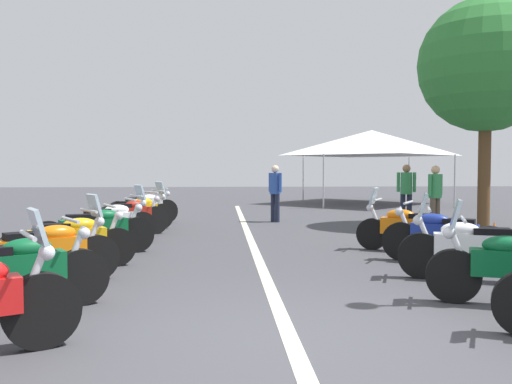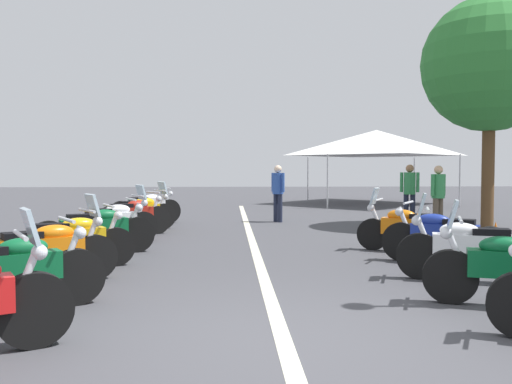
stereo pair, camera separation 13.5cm
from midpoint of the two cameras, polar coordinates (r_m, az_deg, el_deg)
name	(u,v)px [view 1 (the left image)]	position (r m, az deg, el deg)	size (l,w,h in m)	color
ground_plane	(292,343)	(5.01, 3.04, -15.66)	(80.00, 80.00, 0.00)	#424247
lane_centre_stripe	(254,248)	(10.53, -0.57, -5.97)	(23.51, 0.16, 0.01)	beige
motorcycle_left_row_1	(11,272)	(6.38, -24.95, -7.67)	(1.22, 1.90, 1.00)	black
motorcycle_left_row_2	(45,251)	(7.70, -21.85, -5.84)	(1.25, 1.82, 1.21)	black
motorcycle_left_row_3	(69,241)	(8.77, -19.51, -4.90)	(1.10, 1.93, 0.99)	black
motorcycle_left_row_4	(95,230)	(10.10, -16.97, -3.82)	(1.12, 2.03, 1.01)	black
motorcycle_left_row_5	(110,222)	(11.40, -15.50, -3.05)	(1.21, 1.83, 1.21)	black
motorcycle_left_row_6	(129,216)	(12.72, -13.50, -2.48)	(1.34, 1.71, 1.01)	black
motorcycle_left_row_7	(137,212)	(13.80, -12.71, -2.06)	(1.29, 1.78, 1.22)	black
motorcycle_left_row_8	(144,208)	(15.27, -12.01, -1.62)	(1.17, 1.84, 1.02)	black
motorcycle_right_row_2	(472,247)	(8.05, 21.33, -5.45)	(0.93, 1.98, 1.21)	black
motorcycle_right_row_3	(443,236)	(9.33, 18.73, -4.38)	(1.17, 1.81, 1.01)	black
motorcycle_right_row_4	(408,227)	(10.46, 15.42, -3.62)	(1.08, 1.85, 1.19)	black
traffic_cone_0	(494,239)	(10.62, 23.45, -4.55)	(0.36, 0.36, 0.61)	orange
bystander_0	(275,189)	(15.61, 1.79, 0.33)	(0.45, 0.35, 1.64)	#1E2338
bystander_1	(435,192)	(14.35, 18.11, -0.03)	(0.32, 0.46, 1.63)	brown
bystander_2	(406,189)	(15.83, 15.32, 0.32)	(0.32, 0.50, 1.66)	#1E2338
roadside_tree_0	(486,65)	(15.68, 22.86, 12.19)	(3.51, 3.51, 6.02)	brown
event_tent	(372,143)	(24.07, 11.92, 5.08)	(5.76, 5.76, 3.20)	white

